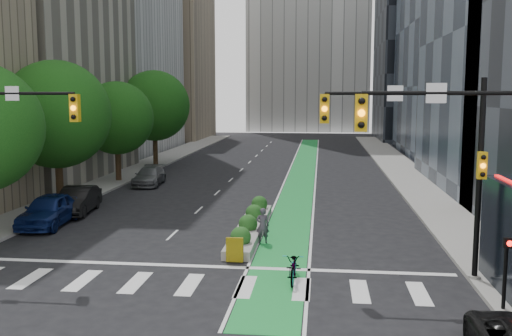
% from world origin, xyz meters
% --- Properties ---
extents(ground, '(160.00, 160.00, 0.00)m').
position_xyz_m(ground, '(0.00, 0.00, 0.00)').
color(ground, black).
rests_on(ground, ground).
extents(sidewalk_left, '(3.60, 90.00, 0.15)m').
position_xyz_m(sidewalk_left, '(-11.80, 25.00, 0.07)').
color(sidewalk_left, gray).
rests_on(sidewalk_left, ground).
extents(sidewalk_right, '(3.60, 90.00, 0.15)m').
position_xyz_m(sidewalk_right, '(11.80, 25.00, 0.07)').
color(sidewalk_right, gray).
rests_on(sidewalk_right, ground).
extents(bike_lane_paint, '(2.20, 70.00, 0.01)m').
position_xyz_m(bike_lane_paint, '(3.00, 30.00, 0.01)').
color(bike_lane_paint, '#198D37').
rests_on(bike_lane_paint, ground).
extents(building_tan_far, '(14.00, 16.00, 26.00)m').
position_xyz_m(building_tan_far, '(-20.00, 66.00, 13.00)').
color(building_tan_far, tan).
rests_on(building_tan_far, ground).
extents(building_dark_end, '(14.00, 18.00, 28.00)m').
position_xyz_m(building_dark_end, '(20.00, 68.00, 14.00)').
color(building_dark_end, black).
rests_on(building_dark_end, ground).
extents(tree_mid, '(6.40, 6.40, 8.78)m').
position_xyz_m(tree_mid, '(-11.00, 12.00, 5.57)').
color(tree_mid, black).
rests_on(tree_mid, ground).
extents(tree_midfar, '(5.60, 5.60, 7.76)m').
position_xyz_m(tree_midfar, '(-11.00, 22.00, 4.95)').
color(tree_midfar, black).
rests_on(tree_midfar, ground).
extents(tree_far, '(6.60, 6.60, 9.00)m').
position_xyz_m(tree_far, '(-11.00, 32.00, 5.69)').
color(tree_far, black).
rests_on(tree_far, ground).
extents(signal_right, '(5.82, 0.51, 7.20)m').
position_xyz_m(signal_right, '(8.67, 0.47, 4.80)').
color(signal_right, black).
rests_on(signal_right, ground).
extents(signal_far_right, '(4.82, 0.51, 7.20)m').
position_xyz_m(signal_far_right, '(8.98, -4.03, 4.75)').
color(signal_far_right, black).
rests_on(signal_far_right, ground).
extents(median_planter, '(1.20, 10.26, 1.10)m').
position_xyz_m(median_planter, '(1.20, 7.04, 0.37)').
color(median_planter, gray).
rests_on(median_planter, ground).
extents(ped_signal_post, '(0.32, 0.43, 2.46)m').
position_xyz_m(ped_signal_post, '(10.30, -2.58, 1.58)').
color(ped_signal_post, black).
rests_on(ped_signal_post, ground).
extents(bicycle, '(0.77, 2.14, 1.12)m').
position_xyz_m(bicycle, '(3.68, -0.16, 0.56)').
color(bicycle, gray).
rests_on(bicycle, ground).
extents(cyclist, '(0.63, 0.45, 1.64)m').
position_xyz_m(cyclist, '(2.00, 5.03, 0.82)').
color(cyclist, '#3E3843').
rests_on(cyclist, ground).
extents(parked_car_left_near, '(2.30, 5.02, 1.67)m').
position_xyz_m(parked_car_left_near, '(-9.33, 7.18, 0.83)').
color(parked_car_left_near, navy).
rests_on(parked_car_left_near, ground).
extents(parked_car_left_mid, '(2.17, 4.81, 1.53)m').
position_xyz_m(parked_car_left_mid, '(-9.17, 10.30, 0.77)').
color(parked_car_left_mid, black).
rests_on(parked_car_left_mid, ground).
extents(parked_car_left_far, '(2.25, 4.80, 1.35)m').
position_xyz_m(parked_car_left_far, '(-8.16, 20.75, 0.68)').
color(parked_car_left_far, '#525457').
rests_on(parked_car_left_far, ground).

